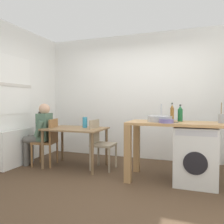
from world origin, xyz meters
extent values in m
plane|color=#4C3826|center=(0.00, 0.00, 0.00)|extent=(5.46, 5.46, 0.00)
cube|color=white|center=(0.00, 1.75, 1.35)|extent=(4.60, 0.10, 2.70)
cube|color=white|center=(-2.10, 0.30, 1.55)|extent=(0.01, 0.90, 1.10)
cube|color=beige|center=(-2.09, 0.30, 1.55)|extent=(0.02, 0.96, 0.06)
cube|color=white|center=(-2.02, 0.30, 0.35)|extent=(0.10, 0.80, 0.70)
cube|color=olive|center=(-0.96, 0.64, 0.72)|extent=(1.10, 0.76, 0.03)
cylinder|color=brown|center=(-1.46, 0.31, 0.35)|extent=(0.05, 0.05, 0.71)
cylinder|color=brown|center=(-0.46, 0.31, 0.35)|extent=(0.05, 0.05, 0.71)
cylinder|color=brown|center=(-1.46, 0.97, 0.35)|extent=(0.05, 0.05, 0.71)
cylinder|color=brown|center=(-0.46, 0.97, 0.35)|extent=(0.05, 0.05, 0.71)
cube|color=olive|center=(-1.58, 0.54, 0.45)|extent=(0.48, 0.48, 0.04)
cube|color=olive|center=(-1.40, 0.57, 0.68)|extent=(0.12, 0.38, 0.45)
cylinder|color=olive|center=(-1.71, 0.32, 0.23)|extent=(0.04, 0.04, 0.45)
cylinder|color=olive|center=(-1.79, 0.67, 0.23)|extent=(0.04, 0.04, 0.45)
cylinder|color=olive|center=(-1.36, 0.40, 0.23)|extent=(0.04, 0.04, 0.45)
cylinder|color=olive|center=(-1.44, 0.75, 0.23)|extent=(0.04, 0.04, 0.45)
cube|color=gray|center=(-0.41, 0.69, 0.45)|extent=(0.40, 0.40, 0.04)
cube|color=gray|center=(-0.59, 0.69, 0.68)|extent=(0.04, 0.38, 0.45)
cylinder|color=gray|center=(-0.22, 0.87, 0.23)|extent=(0.04, 0.04, 0.45)
cylinder|color=gray|center=(-0.23, 0.51, 0.23)|extent=(0.04, 0.04, 0.45)
cylinder|color=gray|center=(-0.58, 0.87, 0.23)|extent=(0.04, 0.04, 0.45)
cylinder|color=gray|center=(-0.59, 0.51, 0.23)|extent=(0.04, 0.04, 0.45)
cylinder|color=#595651|center=(-1.89, 0.38, 0.23)|extent=(0.11, 0.11, 0.45)
cylinder|color=#595651|center=(-1.93, 0.55, 0.23)|extent=(0.11, 0.11, 0.45)
cylinder|color=#595651|center=(-1.73, 0.41, 0.50)|extent=(0.42, 0.22, 0.14)
cylinder|color=#595651|center=(-1.77, 0.59, 0.50)|extent=(0.42, 0.22, 0.14)
cube|color=#4C6B56|center=(-1.58, 0.54, 0.75)|extent=(0.27, 0.38, 0.52)
cylinder|color=#4C6B56|center=(-1.55, 0.33, 0.74)|extent=(0.20, 0.13, 0.31)
cylinder|color=#4C6B56|center=(-1.64, 0.74, 0.74)|extent=(0.20, 0.13, 0.31)
sphere|color=tan|center=(-1.58, 0.54, 1.09)|extent=(0.21, 0.21, 0.21)
sphere|color=black|center=(-1.63, 0.52, 1.01)|extent=(0.12, 0.12, 0.12)
cube|color=tan|center=(0.90, 0.46, 0.90)|extent=(1.50, 0.68, 0.04)
cube|color=#A07749|center=(0.20, 0.17, 0.44)|extent=(0.10, 0.10, 0.88)
cube|color=#A07749|center=(0.20, 0.75, 0.44)|extent=(0.10, 0.10, 0.88)
cube|color=silver|center=(1.16, 0.46, 0.43)|extent=(0.60, 0.60, 0.86)
cylinder|color=black|center=(1.16, 0.16, 0.39)|extent=(0.32, 0.02, 0.32)
cube|color=#B2B2B7|center=(1.16, 0.16, 0.80)|extent=(0.54, 0.01, 0.08)
cylinder|color=#9EA0A5|center=(0.64, 0.46, 0.97)|extent=(0.38, 0.38, 0.09)
cylinder|color=#B2B2B7|center=(0.64, 0.64, 1.06)|extent=(0.02, 0.02, 0.28)
cylinder|color=brown|center=(0.82, 0.52, 1.03)|extent=(0.06, 0.06, 0.21)
cone|color=brown|center=(0.82, 0.52, 1.16)|extent=(0.05, 0.05, 0.06)
cylinder|color=#262626|center=(0.82, 0.52, 1.20)|extent=(0.02, 0.02, 0.02)
cylinder|color=#19592D|center=(0.93, 0.60, 1.02)|extent=(0.08, 0.08, 0.19)
cone|color=#19592D|center=(0.93, 0.60, 1.14)|extent=(0.07, 0.07, 0.05)
cylinder|color=#262626|center=(0.93, 0.60, 1.18)|extent=(0.03, 0.03, 0.02)
cylinder|color=slate|center=(0.76, 0.26, 0.95)|extent=(0.21, 0.21, 0.06)
cylinder|color=#3D375B|center=(0.76, 0.26, 0.96)|extent=(0.17, 0.17, 0.03)
cylinder|color=gray|center=(1.53, 0.51, 0.99)|extent=(0.11, 0.11, 0.13)
cylinder|color=#99724C|center=(1.51, 0.52, 1.13)|extent=(0.01, 0.04, 0.18)
cylinder|color=#99724C|center=(1.55, 0.50, 1.13)|extent=(0.01, 0.05, 0.18)
cylinder|color=teal|center=(-0.81, 0.74, 0.84)|extent=(0.09, 0.09, 0.20)
cube|color=#B2B2B7|center=(0.85, 0.36, 0.92)|extent=(0.15, 0.06, 0.01)
cube|color=#262628|center=(0.85, 0.36, 0.92)|extent=(0.15, 0.06, 0.01)
camera|label=1|loc=(1.10, -3.06, 1.22)|focal=35.69mm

